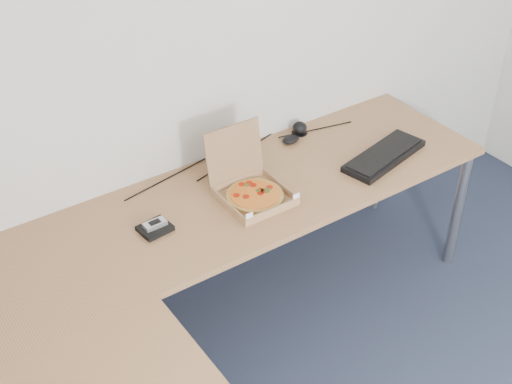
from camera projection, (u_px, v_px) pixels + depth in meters
desk at (220, 289)px, 2.66m from camera, size 2.50×2.20×0.73m
pizza_box at (253, 191)px, 3.07m from camera, size 0.28×0.33×0.29m
drinking_glass at (249, 156)px, 3.27m from camera, size 0.06×0.06×0.11m
keyboard at (384, 156)px, 3.34m from camera, size 0.49×0.27×0.03m
mouse at (291, 140)px, 3.46m from camera, size 0.09×0.06×0.03m
wallet at (155, 228)px, 2.90m from camera, size 0.14×0.12×0.02m
phone at (155, 224)px, 2.89m from camera, size 0.10×0.05×0.02m
dome_speaker at (300, 127)px, 3.52m from camera, size 0.08×0.08×0.07m
cable_bundle at (237, 155)px, 3.37m from camera, size 0.61×0.13×0.01m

